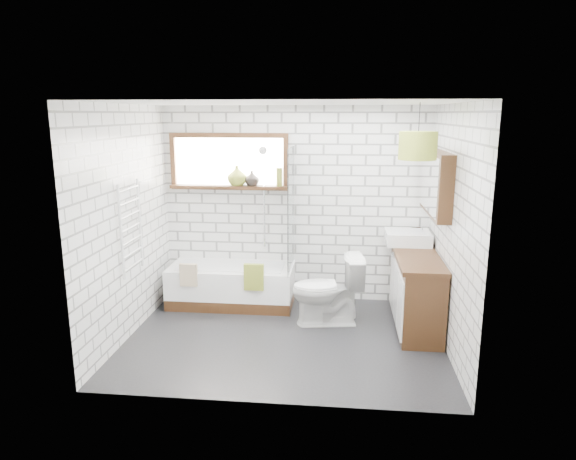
# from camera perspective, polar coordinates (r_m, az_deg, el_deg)

# --- Properties ---
(floor) EXTENTS (3.40, 2.60, 0.01)m
(floor) POSITION_cam_1_polar(r_m,az_deg,el_deg) (5.74, -0.41, -11.95)
(floor) COLOR black
(floor) RESTS_ON ground
(ceiling) EXTENTS (3.40, 2.60, 0.01)m
(ceiling) POSITION_cam_1_polar(r_m,az_deg,el_deg) (5.21, -0.46, 13.99)
(ceiling) COLOR white
(ceiling) RESTS_ON ground
(wall_back) EXTENTS (3.40, 0.01, 2.50)m
(wall_back) POSITION_cam_1_polar(r_m,az_deg,el_deg) (6.61, 0.83, 2.81)
(wall_back) COLOR white
(wall_back) RESTS_ON ground
(wall_front) EXTENTS (3.40, 0.01, 2.50)m
(wall_front) POSITION_cam_1_polar(r_m,az_deg,el_deg) (4.08, -2.48, -3.55)
(wall_front) COLOR white
(wall_front) RESTS_ON ground
(wall_left) EXTENTS (0.01, 2.60, 2.50)m
(wall_left) POSITION_cam_1_polar(r_m,az_deg,el_deg) (5.77, -17.50, 0.75)
(wall_left) COLOR white
(wall_left) RESTS_ON ground
(wall_right) EXTENTS (0.01, 2.60, 2.50)m
(wall_right) POSITION_cam_1_polar(r_m,az_deg,el_deg) (5.42, 17.79, -0.04)
(wall_right) COLOR white
(wall_right) RESTS_ON ground
(window) EXTENTS (1.52, 0.16, 0.68)m
(window) POSITION_cam_1_polar(r_m,az_deg,el_deg) (6.62, -6.60, 7.55)
(window) COLOR black
(window) RESTS_ON wall_back
(towel_radiator) EXTENTS (0.06, 0.52, 1.00)m
(towel_radiator) POSITION_cam_1_polar(r_m,az_deg,el_deg) (5.77, -17.05, 0.25)
(towel_radiator) COLOR white
(towel_radiator) RESTS_ON wall_left
(mirror_cabinet) EXTENTS (0.16, 1.20, 0.70)m
(mirror_cabinet) POSITION_cam_1_polar(r_m,az_deg,el_deg) (5.91, 16.10, 5.05)
(mirror_cabinet) COLOR black
(mirror_cabinet) RESTS_ON wall_right
(shower_riser) EXTENTS (0.02, 0.02, 1.30)m
(shower_riser) POSITION_cam_1_polar(r_m,az_deg,el_deg) (6.59, -2.67, 3.66)
(shower_riser) COLOR silver
(shower_riser) RESTS_ON wall_back
(bathtub) EXTENTS (1.56, 0.69, 0.51)m
(bathtub) POSITION_cam_1_polar(r_m,az_deg,el_deg) (6.64, -6.28, -6.12)
(bathtub) COLOR white
(bathtub) RESTS_ON floor
(shower_screen) EXTENTS (0.02, 0.72, 1.50)m
(shower_screen) POSITION_cam_1_polar(r_m,az_deg,el_deg) (6.26, 0.34, 2.31)
(shower_screen) COLOR white
(shower_screen) RESTS_ON bathtub
(towel_green) EXTENTS (0.24, 0.06, 0.32)m
(towel_green) POSITION_cam_1_polar(r_m,az_deg,el_deg) (6.18, -3.81, -5.24)
(towel_green) COLOR olive
(towel_green) RESTS_ON bathtub
(towel_beige) EXTENTS (0.21, 0.05, 0.28)m
(towel_beige) POSITION_cam_1_polar(r_m,az_deg,el_deg) (6.36, -10.98, -4.93)
(towel_beige) COLOR tan
(towel_beige) RESTS_ON bathtub
(vanity) EXTENTS (0.48, 1.48, 0.85)m
(vanity) POSITION_cam_1_polar(r_m,az_deg,el_deg) (6.12, 14.00, -6.41)
(vanity) COLOR black
(vanity) RESTS_ON floor
(basin) EXTENTS (0.53, 0.47, 0.16)m
(basin) POSITION_cam_1_polar(r_m,az_deg,el_deg) (6.41, 13.16, -0.82)
(basin) COLOR white
(basin) RESTS_ON vanity
(tap) EXTENTS (0.04, 0.04, 0.16)m
(tap) POSITION_cam_1_polar(r_m,az_deg,el_deg) (6.42, 14.60, -0.39)
(tap) COLOR silver
(tap) RESTS_ON vanity
(toilet) EXTENTS (0.57, 0.87, 0.82)m
(toilet) POSITION_cam_1_polar(r_m,az_deg,el_deg) (5.97, 4.37, -6.65)
(toilet) COLOR white
(toilet) RESTS_ON floor
(vase_olive) EXTENTS (0.32, 0.32, 0.26)m
(vase_olive) POSITION_cam_1_polar(r_m,az_deg,el_deg) (6.59, -5.69, 5.87)
(vase_olive) COLOR olive
(vase_olive) RESTS_ON window
(vase_dark) EXTENTS (0.23, 0.23, 0.19)m
(vase_dark) POSITION_cam_1_polar(r_m,az_deg,el_deg) (6.56, -4.04, 5.59)
(vase_dark) COLOR black
(vase_dark) RESTS_ON window
(bottle) EXTENTS (0.09, 0.09, 0.23)m
(bottle) POSITION_cam_1_polar(r_m,az_deg,el_deg) (6.50, -0.98, 5.73)
(bottle) COLOR olive
(bottle) RESTS_ON window
(pendant) EXTENTS (0.36, 0.36, 0.27)m
(pendant) POSITION_cam_1_polar(r_m,az_deg,el_deg) (5.09, 14.23, 9.08)
(pendant) COLOR olive
(pendant) RESTS_ON ceiling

